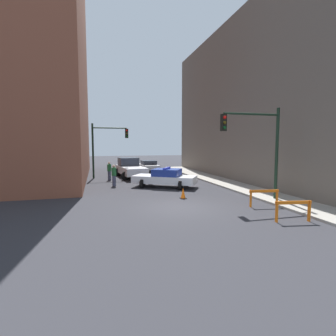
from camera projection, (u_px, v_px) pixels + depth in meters
ground_plane at (179, 207)px, 13.62m from camera, size 120.00×120.00×0.00m
sidewalk_right at (281, 199)px, 15.25m from camera, size 2.40×44.00×0.12m
building_right at (291, 102)px, 24.18m from camera, size 12.00×28.00×14.25m
traffic_light_near at (259, 140)px, 14.64m from camera, size 3.64×0.35×5.20m
traffic_light_far at (105, 143)px, 24.97m from camera, size 3.44×0.35×5.20m
police_car at (165, 178)px, 19.82m from camera, size 4.97×4.05×1.52m
white_truck at (130, 168)px, 25.68m from camera, size 3.01×5.58×1.90m
parked_car_near at (148, 166)px, 31.30m from camera, size 2.44×4.40×1.31m
pedestrian_crossing at (114, 175)px, 20.35m from camera, size 0.50×0.50×1.66m
pedestrian_corner at (109, 171)px, 23.73m from camera, size 0.40×0.40×1.66m
barrier_front at (293, 208)px, 11.01m from camera, size 1.58×0.42×0.90m
barrier_mid at (264, 195)px, 13.67m from camera, size 1.59×0.38×0.90m
traffic_cone at (183, 193)px, 15.75m from camera, size 0.36×0.36×0.66m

